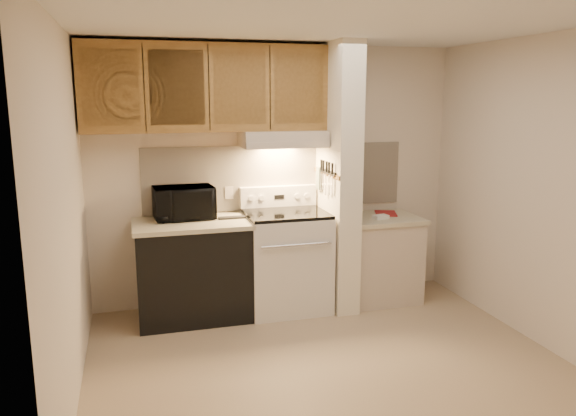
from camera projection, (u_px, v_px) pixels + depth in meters
name	position (u px, v px, depth m)	size (l,w,h in m)	color
floor	(326.00, 361.00, 4.35)	(3.60, 3.60, 0.00)	tan
ceiling	(331.00, 24.00, 3.86)	(3.60, 3.60, 0.00)	white
wall_back	(277.00, 175.00, 5.52)	(3.60, 0.02, 2.50)	beige
wall_left	(66.00, 217.00, 3.62)	(0.02, 3.00, 2.50)	beige
wall_right	(536.00, 191.00, 4.58)	(0.02, 3.00, 2.50)	beige
backsplash	(277.00, 177.00, 5.51)	(2.60, 0.02, 0.63)	#F5E6CF
range_body	(286.00, 262.00, 5.35)	(0.76, 0.65, 0.92)	silver
oven_window	(295.00, 268.00, 5.04)	(0.50, 0.01, 0.30)	black
oven_handle	(297.00, 245.00, 4.96)	(0.02, 0.02, 0.65)	silver
cooktop	(286.00, 213.00, 5.25)	(0.74, 0.64, 0.03)	black
range_backguard	(278.00, 196.00, 5.50)	(0.76, 0.08, 0.20)	silver
range_display	(279.00, 197.00, 5.46)	(0.10, 0.01, 0.04)	black
range_knob_left_outer	(251.00, 198.00, 5.38)	(0.05, 0.05, 0.02)	silver
range_knob_left_inner	(261.00, 198.00, 5.41)	(0.05, 0.05, 0.02)	silver
range_knob_right_inner	(297.00, 196.00, 5.51)	(0.05, 0.05, 0.02)	silver
range_knob_right_outer	(307.00, 196.00, 5.53)	(0.05, 0.05, 0.02)	silver
dishwasher_front	(193.00, 272.00, 5.13)	(1.00, 0.63, 0.87)	black
left_countertop	(191.00, 224.00, 5.04)	(1.04, 0.67, 0.04)	beige
spoon_rest	(232.00, 218.00, 5.15)	(0.24, 0.08, 0.02)	black
teal_jar	(194.00, 211.00, 5.25)	(0.09, 0.09, 0.10)	#1B5C53
outlet	(229.00, 193.00, 5.40)	(0.08, 0.01, 0.12)	#C1B3A4
microwave	(184.00, 203.00, 5.12)	(0.53, 0.36, 0.30)	black
partition_pillar	(338.00, 178.00, 5.32)	(0.22, 0.70, 2.50)	white
pillar_trim	(326.00, 173.00, 5.28)	(0.01, 0.70, 0.04)	olive
knife_strip	(328.00, 172.00, 5.23)	(0.02, 0.42, 0.04)	black
knife_blade_a	(332.00, 185.00, 5.11)	(0.01, 0.04, 0.16)	silver
knife_handle_a	(332.00, 169.00, 5.07)	(0.02, 0.02, 0.10)	black
knife_blade_b	(329.00, 185.00, 5.17)	(0.01, 0.04, 0.18)	silver
knife_handle_b	(329.00, 168.00, 5.15)	(0.02, 0.02, 0.10)	black
knife_blade_c	(326.00, 184.00, 5.26)	(0.01, 0.04, 0.20)	silver
knife_handle_c	(327.00, 167.00, 5.21)	(0.02, 0.02, 0.10)	black
knife_blade_d	(323.00, 181.00, 5.33)	(0.01, 0.04, 0.16)	silver
knife_handle_d	(323.00, 166.00, 5.30)	(0.02, 0.02, 0.10)	black
knife_blade_e	(321.00, 181.00, 5.40)	(0.01, 0.04, 0.18)	silver
knife_handle_e	(321.00, 165.00, 5.35)	(0.02, 0.02, 0.10)	black
oven_mitt	(319.00, 178.00, 5.45)	(0.03, 0.09, 0.22)	gray
right_cab_base	(379.00, 260.00, 5.61)	(0.70, 0.60, 0.81)	#C1B3A4
right_countertop	(381.00, 218.00, 5.53)	(0.74, 0.64, 0.04)	beige
red_folder	(386.00, 213.00, 5.64)	(0.20, 0.28, 0.01)	maroon
white_box	(381.00, 217.00, 5.41)	(0.14, 0.09, 0.04)	white
range_hood	(282.00, 139.00, 5.24)	(0.78, 0.44, 0.15)	#C1B3A4
hood_lip	(288.00, 145.00, 5.05)	(0.78, 0.04, 0.06)	#C1B3A4
upper_cabinets	(206.00, 88.00, 5.00)	(2.18, 0.33, 0.77)	olive
cab_door_a	(110.00, 87.00, 4.64)	(0.46, 0.01, 0.63)	olive
cab_gap_a	(144.00, 88.00, 4.71)	(0.01, 0.01, 0.73)	black
cab_door_b	(177.00, 88.00, 4.78)	(0.46, 0.01, 0.63)	olive
cab_gap_b	(209.00, 88.00, 4.85)	(0.01, 0.01, 0.73)	black
cab_door_c	(240.00, 88.00, 4.93)	(0.46, 0.01, 0.63)	olive
cab_gap_c	(270.00, 88.00, 5.00)	(0.01, 0.01, 0.73)	black
cab_door_d	(299.00, 88.00, 5.07)	(0.46, 0.01, 0.63)	olive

